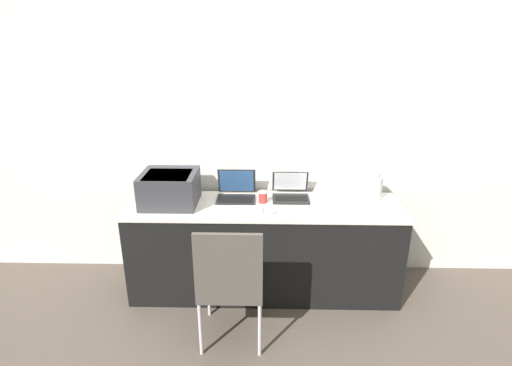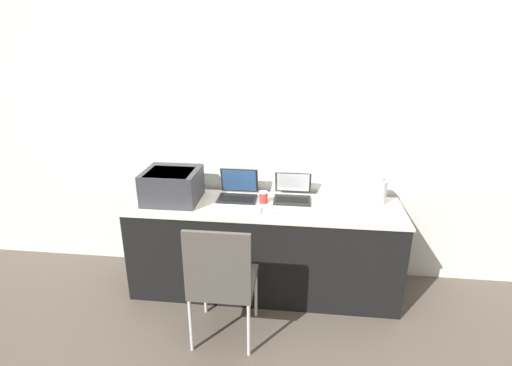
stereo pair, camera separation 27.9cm
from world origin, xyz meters
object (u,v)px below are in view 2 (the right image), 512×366
object	(u,v)px
laptop_left	(238,192)
external_keyboard	(237,209)
coffee_cup	(263,197)
printer	(172,184)
chair	(222,277)
laptop_right	(292,194)
mouse	(271,212)
metal_pitcher	(379,191)

from	to	relation	value
laptop_left	external_keyboard	size ratio (longest dim) A/B	0.83
laptop_left	coffee_cup	world-z (taller)	laptop_left
printer	chair	bearing A→B (deg)	-51.77
laptop_right	chair	world-z (taller)	laptop_right
external_keyboard	mouse	distance (m)	0.27
laptop_left	laptop_right	distance (m)	0.46
external_keyboard	printer	bearing A→B (deg)	165.97
printer	laptop_right	world-z (taller)	printer
laptop_right	chair	distance (m)	0.99
printer	metal_pitcher	bearing A→B (deg)	4.42
laptop_right	printer	bearing A→B (deg)	-171.34
printer	external_keyboard	size ratio (longest dim) A/B	1.15
chair	laptop_left	bearing A→B (deg)	90.79
mouse	chair	xyz separation A→B (m)	(-0.29, -0.52, -0.27)
printer	chair	xyz separation A→B (m)	(0.54, -0.68, -0.39)
coffee_cup	mouse	bearing A→B (deg)	-69.23
external_keyboard	chair	size ratio (longest dim) A/B	0.41
external_keyboard	coffee_cup	size ratio (longest dim) A/B	3.96
printer	mouse	size ratio (longest dim) A/B	6.51
printer	coffee_cup	xyz separation A→B (m)	(0.75, 0.04, -0.09)
metal_pitcher	laptop_right	bearing A→B (deg)	178.38
laptop_right	chair	bearing A→B (deg)	-118.12
printer	mouse	distance (m)	0.85
laptop_left	metal_pitcher	size ratio (longest dim) A/B	1.30
laptop_left	metal_pitcher	bearing A→B (deg)	0.81
printer	metal_pitcher	size ratio (longest dim) A/B	1.79
mouse	printer	bearing A→B (deg)	168.72
metal_pitcher	printer	bearing A→B (deg)	-175.58
printer	chair	world-z (taller)	printer
laptop_right	mouse	size ratio (longest dim) A/B	4.49
printer	laptop_right	bearing A→B (deg)	8.66
laptop_left	laptop_right	world-z (taller)	laptop_left
printer	coffee_cup	distance (m)	0.75
laptop_left	mouse	world-z (taller)	laptop_left
printer	external_keyboard	world-z (taller)	printer
laptop_right	coffee_cup	distance (m)	0.26
mouse	chair	distance (m)	0.65
laptop_right	laptop_left	bearing A→B (deg)	-175.47
metal_pitcher	mouse	bearing A→B (deg)	-160.90
printer	metal_pitcher	xyz separation A→B (m)	(1.68, 0.13, -0.03)
laptop_right	coffee_cup	size ratio (longest dim) A/B	3.14
coffee_cup	metal_pitcher	bearing A→B (deg)	5.50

